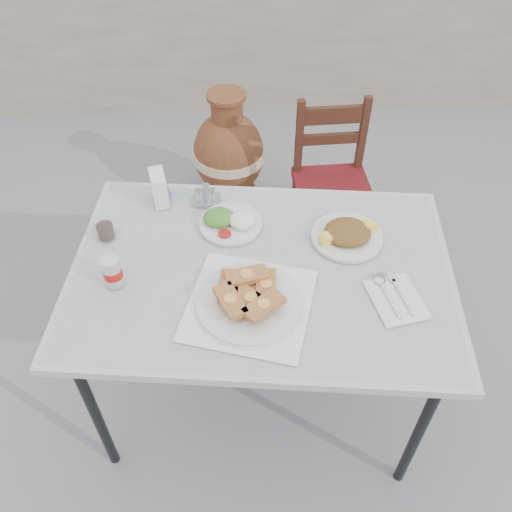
{
  "coord_description": "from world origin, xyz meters",
  "views": [
    {
      "loc": [
        -0.18,
        -1.37,
        2.25
      ],
      "look_at": [
        -0.13,
        -0.01,
        0.84
      ],
      "focal_mm": 38.0,
      "sensor_mm": 36.0,
      "label": 1
    }
  ],
  "objects_px": {
    "salad_rice_plate": "(230,221)",
    "salad_chopped_plate": "(347,234)",
    "cafe_table": "(261,279)",
    "terracotta_urn": "(229,154)",
    "soda_can": "(112,272)",
    "condiment_caddy": "(206,196)",
    "chair": "(332,183)",
    "pide_plate": "(249,298)",
    "napkin_holder": "(159,188)",
    "cola_glass": "(105,228)"
  },
  "relations": [
    {
      "from": "condiment_caddy",
      "to": "terracotta_urn",
      "type": "distance_m",
      "value": 1.13
    },
    {
      "from": "pide_plate",
      "to": "salad_rice_plate",
      "type": "relative_size",
      "value": 2.03
    },
    {
      "from": "cola_glass",
      "to": "napkin_holder",
      "type": "relative_size",
      "value": 0.72
    },
    {
      "from": "cola_glass",
      "to": "chair",
      "type": "height_order",
      "value": "cola_glass"
    },
    {
      "from": "cafe_table",
      "to": "terracotta_urn",
      "type": "distance_m",
      "value": 1.45
    },
    {
      "from": "cafe_table",
      "to": "pide_plate",
      "type": "relative_size",
      "value": 2.92
    },
    {
      "from": "cola_glass",
      "to": "napkin_holder",
      "type": "height_order",
      "value": "napkin_holder"
    },
    {
      "from": "cola_glass",
      "to": "condiment_caddy",
      "type": "xyz_separation_m",
      "value": [
        0.37,
        0.19,
        -0.02
      ]
    },
    {
      "from": "terracotta_urn",
      "to": "napkin_holder",
      "type": "bearing_deg",
      "value": -104.36
    },
    {
      "from": "cafe_table",
      "to": "salad_chopped_plate",
      "type": "xyz_separation_m",
      "value": [
        0.33,
        0.14,
        0.08
      ]
    },
    {
      "from": "chair",
      "to": "salad_chopped_plate",
      "type": "bearing_deg",
      "value": -99.86
    },
    {
      "from": "salad_rice_plate",
      "to": "cafe_table",
      "type": "bearing_deg",
      "value": -64.02
    },
    {
      "from": "salad_chopped_plate",
      "to": "cola_glass",
      "type": "relative_size",
      "value": 2.76
    },
    {
      "from": "salad_rice_plate",
      "to": "chair",
      "type": "height_order",
      "value": "salad_rice_plate"
    },
    {
      "from": "cola_glass",
      "to": "napkin_holder",
      "type": "xyz_separation_m",
      "value": [
        0.19,
        0.2,
        0.02
      ]
    },
    {
      "from": "pide_plate",
      "to": "condiment_caddy",
      "type": "relative_size",
      "value": 4.3
    },
    {
      "from": "condiment_caddy",
      "to": "pide_plate",
      "type": "bearing_deg",
      "value": -73.54
    },
    {
      "from": "pide_plate",
      "to": "salad_chopped_plate",
      "type": "distance_m",
      "value": 0.49
    },
    {
      "from": "cafe_table",
      "to": "salad_rice_plate",
      "type": "xyz_separation_m",
      "value": [
        -0.11,
        0.23,
        0.08
      ]
    },
    {
      "from": "soda_can",
      "to": "salad_rice_plate",
      "type": "bearing_deg",
      "value": 35.55
    },
    {
      "from": "napkin_holder",
      "to": "condiment_caddy",
      "type": "relative_size",
      "value": 1.17
    },
    {
      "from": "cola_glass",
      "to": "chair",
      "type": "bearing_deg",
      "value": 37.58
    },
    {
      "from": "chair",
      "to": "terracotta_urn",
      "type": "height_order",
      "value": "chair"
    },
    {
      "from": "salad_rice_plate",
      "to": "terracotta_urn",
      "type": "bearing_deg",
      "value": 91.18
    },
    {
      "from": "terracotta_urn",
      "to": "chair",
      "type": "bearing_deg",
      "value": -38.29
    },
    {
      "from": "cafe_table",
      "to": "condiment_caddy",
      "type": "relative_size",
      "value": 12.56
    },
    {
      "from": "salad_rice_plate",
      "to": "salad_chopped_plate",
      "type": "relative_size",
      "value": 0.91
    },
    {
      "from": "cafe_table",
      "to": "soda_can",
      "type": "height_order",
      "value": "soda_can"
    },
    {
      "from": "salad_chopped_plate",
      "to": "condiment_caddy",
      "type": "bearing_deg",
      "value": 156.48
    },
    {
      "from": "salad_rice_plate",
      "to": "chair",
      "type": "xyz_separation_m",
      "value": [
        0.53,
        0.71,
        -0.4
      ]
    },
    {
      "from": "chair",
      "to": "terracotta_urn",
      "type": "bearing_deg",
      "value": 138.11
    },
    {
      "from": "pide_plate",
      "to": "cola_glass",
      "type": "bearing_deg",
      "value": 146.71
    },
    {
      "from": "napkin_holder",
      "to": "cafe_table",
      "type": "bearing_deg",
      "value": -57.89
    },
    {
      "from": "soda_can",
      "to": "cafe_table",
      "type": "bearing_deg",
      "value": 6.18
    },
    {
      "from": "napkin_holder",
      "to": "chair",
      "type": "bearing_deg",
      "value": 21.37
    },
    {
      "from": "chair",
      "to": "soda_can",
      "type": "bearing_deg",
      "value": -136.42
    },
    {
      "from": "cafe_table",
      "to": "soda_can",
      "type": "bearing_deg",
      "value": -173.82
    },
    {
      "from": "condiment_caddy",
      "to": "chair",
      "type": "relative_size",
      "value": 0.13
    },
    {
      "from": "cafe_table",
      "to": "salad_chopped_plate",
      "type": "bearing_deg",
      "value": 23.19
    },
    {
      "from": "salad_rice_plate",
      "to": "pide_plate",
      "type": "bearing_deg",
      "value": -80.76
    },
    {
      "from": "cafe_table",
      "to": "terracotta_urn",
      "type": "xyz_separation_m",
      "value": [
        -0.14,
        1.38,
        -0.43
      ]
    },
    {
      "from": "cola_glass",
      "to": "terracotta_urn",
      "type": "relative_size",
      "value": 0.13
    },
    {
      "from": "napkin_holder",
      "to": "terracotta_urn",
      "type": "bearing_deg",
      "value": 62.19
    },
    {
      "from": "napkin_holder",
      "to": "cola_glass",
      "type": "bearing_deg",
      "value": -146.0
    },
    {
      "from": "pide_plate",
      "to": "chair",
      "type": "xyz_separation_m",
      "value": [
        0.46,
        1.11,
        -0.41
      ]
    },
    {
      "from": "pide_plate",
      "to": "condiment_caddy",
      "type": "xyz_separation_m",
      "value": [
        -0.16,
        0.54,
        -0.01
      ]
    },
    {
      "from": "napkin_holder",
      "to": "pide_plate",
      "type": "bearing_deg",
      "value": -71.5
    },
    {
      "from": "salad_rice_plate",
      "to": "chair",
      "type": "bearing_deg",
      "value": 53.56
    },
    {
      "from": "cola_glass",
      "to": "cafe_table",
      "type": "bearing_deg",
      "value": -17.34
    },
    {
      "from": "soda_can",
      "to": "condiment_caddy",
      "type": "xyz_separation_m",
      "value": [
        0.3,
        0.43,
        -0.03
      ]
    }
  ]
}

